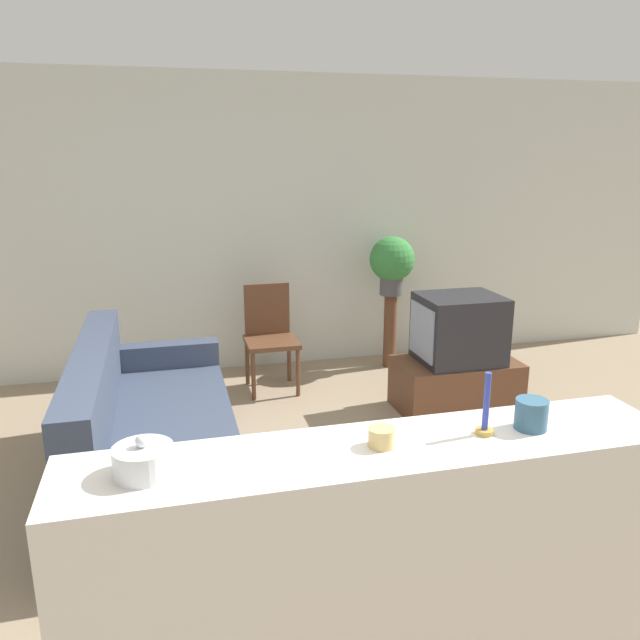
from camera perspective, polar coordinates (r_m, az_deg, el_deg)
The scene contains 13 objects.
ground_plane at distance 3.18m, azimuth 2.45°, elevation -24.34°, with size 14.00×14.00×0.00m, color gray.
wall_back at distance 5.86m, azimuth -7.15°, elevation 8.49°, with size 9.00×0.06×2.70m.
couch at distance 4.06m, azimuth -15.24°, elevation -10.40°, with size 0.91×2.02×0.90m.
tv_stand at distance 5.17m, azimuth 12.30°, elevation -5.78°, with size 0.96×0.55×0.41m.
television at distance 5.02m, azimuth 12.53°, elevation -0.78°, with size 0.64×0.52×0.53m.
wooden_chair at distance 5.42m, azimuth -4.62°, elevation -1.11°, with size 0.44×0.44×0.91m.
plant_stand at distance 6.03m, azimuth 6.41°, elevation -0.96°, with size 0.12×0.12×0.71m.
potted_plant at distance 5.88m, azimuth 6.60°, elevation 5.33°, with size 0.42×0.42×0.55m.
foreground_counter at distance 2.60m, azimuth 5.14°, elevation -21.12°, with size 2.32×0.44×0.98m.
decorative_bowl at distance 2.21m, azimuth -15.84°, elevation -12.25°, with size 0.20×0.20×0.15m.
candle_jar at distance 2.33m, azimuth 5.64°, elevation -10.62°, with size 0.10×0.10×0.07m.
candlestick at distance 2.47m, azimuth 14.90°, elevation -8.33°, with size 0.07×0.07×0.25m.
coffee_tin at distance 2.58m, azimuth 18.75°, elevation -8.17°, with size 0.13×0.13×0.12m.
Camera 1 is at (-0.72, -2.34, 2.02)m, focal length 35.00 mm.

